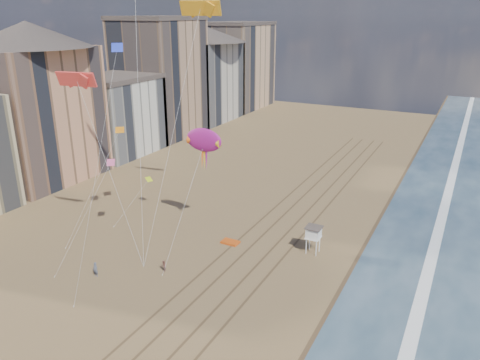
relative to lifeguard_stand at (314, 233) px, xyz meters
name	(u,v)px	position (x,y,z in m)	size (l,w,h in m)	color
wet_sand	(405,234)	(9.91, 11.18, -2.84)	(260.00, 260.00, 0.00)	#42301E
foam	(436,240)	(14.11, 11.18, -2.84)	(260.00, 260.00, 0.00)	white
tracks	(270,238)	(-6.54, 1.18, -2.83)	(7.68, 120.00, 0.01)	brown
buildings	(145,85)	(-54.83, 36.77, 10.71)	(34.72, 131.35, 29.00)	#C6B284
lifeguard_stand	(314,233)	(0.00, 0.00, 0.00)	(2.04, 2.04, 3.69)	white
grounded_kite	(230,242)	(-10.87, -2.56, -2.71)	(2.37, 1.51, 0.27)	#DF5212
show_kite	(204,140)	(-15.37, -1.43, 10.83)	(4.92, 6.67, 17.68)	#931672
kite_flyer_a	(96,270)	(-21.08, -17.40, -1.93)	(0.67, 0.44, 1.83)	slate
kite_flyer_b	(164,266)	(-14.56, -12.77, -2.12)	(0.70, 0.54, 1.44)	#905649
small_kites	(123,126)	(-24.92, -6.10, 12.77)	(10.58, 15.90, 21.85)	#C5DA17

